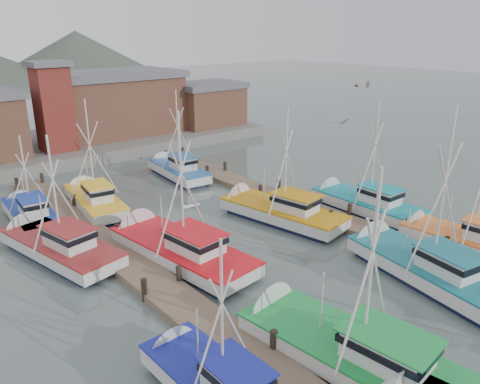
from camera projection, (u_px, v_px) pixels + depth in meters
ground at (330, 287)px, 24.20m from camera, size 260.00×260.00×0.00m
dock_left at (173, 298)px, 22.83m from camera, size 2.30×46.00×1.50m
dock_right at (351, 225)px, 31.29m from camera, size 2.30×46.00×1.50m
quay at (65, 145)px, 50.79m from camera, size 44.00×16.00×1.20m
shed_center at (113, 102)px, 53.06m from camera, size 14.84×9.54×6.90m
shed_right at (207, 103)px, 57.83m from camera, size 8.48×6.36×5.20m
lookout_tower at (53, 106)px, 45.04m from camera, size 3.60×3.60×8.50m
boat_4 at (343, 349)px, 18.47m from camera, size 4.31×10.60×9.32m
boat_5 at (420, 265)px, 25.00m from camera, size 4.73×10.16×10.25m
boat_6 at (213, 383)px, 16.69m from camera, size 2.93×7.69×7.12m
boat_7 at (461, 240)px, 27.95m from camera, size 3.60×8.51×8.96m
boat_8 at (175, 247)px, 27.01m from camera, size 4.36×10.60×9.66m
boat_9 at (275, 210)px, 32.50m from camera, size 4.48×9.89×8.76m
boat_10 at (55, 245)px, 27.33m from camera, size 4.68×9.69×8.13m
boat_11 at (362, 203)px, 33.95m from camera, size 3.63×8.85×8.93m
boat_12 at (93, 199)px, 34.62m from camera, size 3.58×8.60×8.79m
boat_13 at (176, 170)px, 41.88m from camera, size 3.36×8.39×8.45m
boat_14 at (30, 214)px, 31.93m from camera, size 2.86×7.84×6.77m
gull_near at (362, 86)px, 19.86m from camera, size 1.49×0.66×0.24m
gull_far at (340, 123)px, 25.68m from camera, size 1.55×0.64×0.24m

